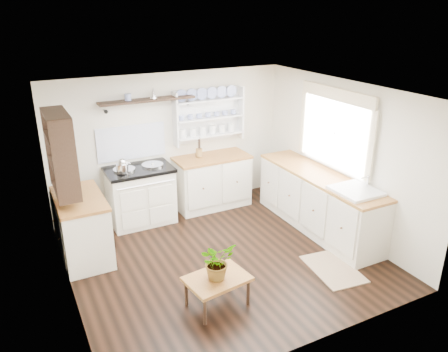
# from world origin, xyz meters

# --- Properties ---
(floor) EXTENTS (4.00, 3.80, 0.01)m
(floor) POSITION_xyz_m (0.00, 0.00, 0.00)
(floor) COLOR black
(floor) RESTS_ON ground
(wall_back) EXTENTS (4.00, 0.02, 2.30)m
(wall_back) POSITION_xyz_m (0.00, 1.90, 1.15)
(wall_back) COLOR beige
(wall_back) RESTS_ON ground
(wall_right) EXTENTS (0.02, 3.80, 2.30)m
(wall_right) POSITION_xyz_m (2.00, 0.00, 1.15)
(wall_right) COLOR beige
(wall_right) RESTS_ON ground
(wall_left) EXTENTS (0.02, 3.80, 2.30)m
(wall_left) POSITION_xyz_m (-2.00, 0.00, 1.15)
(wall_left) COLOR beige
(wall_left) RESTS_ON ground
(ceiling) EXTENTS (4.00, 3.80, 0.01)m
(ceiling) POSITION_xyz_m (0.00, 0.00, 2.30)
(ceiling) COLOR white
(ceiling) RESTS_ON wall_back
(window) EXTENTS (0.08, 1.55, 1.22)m
(window) POSITION_xyz_m (1.95, 0.15, 1.56)
(window) COLOR white
(window) RESTS_ON wall_right
(aga_cooker) EXTENTS (1.03, 0.71, 0.95)m
(aga_cooker) POSITION_xyz_m (-0.67, 1.57, 0.47)
(aga_cooker) COLOR white
(aga_cooker) RESTS_ON floor
(back_cabinets) EXTENTS (1.27, 0.63, 0.90)m
(back_cabinets) POSITION_xyz_m (0.60, 1.60, 0.46)
(back_cabinets) COLOR #EFE4CE
(back_cabinets) RESTS_ON floor
(right_cabinets) EXTENTS (0.62, 2.43, 0.90)m
(right_cabinets) POSITION_xyz_m (1.70, 0.10, 0.46)
(right_cabinets) COLOR #EFE4CE
(right_cabinets) RESTS_ON floor
(belfast_sink) EXTENTS (0.55, 0.60, 0.45)m
(belfast_sink) POSITION_xyz_m (1.70, -0.65, 0.80)
(belfast_sink) COLOR white
(belfast_sink) RESTS_ON right_cabinets
(left_cabinets) EXTENTS (0.62, 1.13, 0.90)m
(left_cabinets) POSITION_xyz_m (-1.70, 0.90, 0.46)
(left_cabinets) COLOR #EFE4CE
(left_cabinets) RESTS_ON floor
(plate_rack) EXTENTS (1.20, 0.22, 0.90)m
(plate_rack) POSITION_xyz_m (0.65, 1.86, 1.56)
(plate_rack) COLOR white
(plate_rack) RESTS_ON wall_back
(high_shelf) EXTENTS (1.50, 0.29, 0.16)m
(high_shelf) POSITION_xyz_m (-0.40, 1.78, 1.91)
(high_shelf) COLOR black
(high_shelf) RESTS_ON wall_back
(left_shelving) EXTENTS (0.28, 0.80, 1.05)m
(left_shelving) POSITION_xyz_m (-1.84, 0.90, 1.55)
(left_shelving) COLOR black
(left_shelving) RESTS_ON wall_left
(kettle) EXTENTS (0.18, 0.18, 0.22)m
(kettle) POSITION_xyz_m (-0.95, 1.45, 1.04)
(kettle) COLOR silver
(kettle) RESTS_ON aga_cooker
(utensil_crock) EXTENTS (0.11, 0.11, 0.13)m
(utensil_crock) POSITION_xyz_m (0.41, 1.68, 0.98)
(utensil_crock) COLOR olive
(utensil_crock) RESTS_ON back_cabinets
(center_table) EXTENTS (0.76, 0.59, 0.38)m
(center_table) POSITION_xyz_m (-0.53, -0.91, 0.33)
(center_table) COLOR brown
(center_table) RESTS_ON floor
(potted_plant) EXTENTS (0.46, 0.43, 0.43)m
(potted_plant) POSITION_xyz_m (-0.53, -0.91, 0.60)
(potted_plant) COLOR #3F7233
(potted_plant) RESTS_ON center_table
(floor_rug) EXTENTS (0.65, 0.91, 0.02)m
(floor_rug) POSITION_xyz_m (1.16, -0.95, 0.01)
(floor_rug) COLOR #937E56
(floor_rug) RESTS_ON floor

